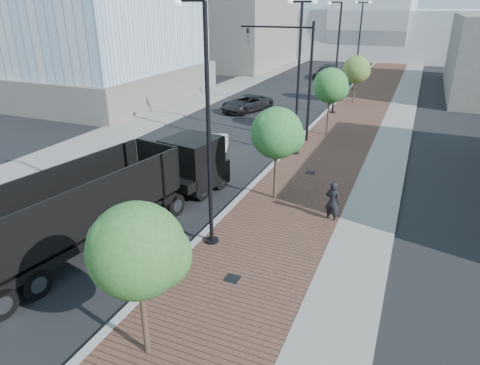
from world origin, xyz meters
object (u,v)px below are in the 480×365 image
at_px(dump_truck, 146,188).
at_px(dark_car_mid, 247,103).
at_px(pedestrian, 333,202).
at_px(white_sedan, 213,147).

relative_size(dump_truck, dark_car_mid, 2.62).
distance_m(dump_truck, dark_car_mid, 21.19).
distance_m(dump_truck, pedestrian, 8.32).
relative_size(white_sedan, pedestrian, 2.21).
bearing_deg(dump_truck, white_sedan, 104.86).
bearing_deg(pedestrian, white_sedan, -20.24).
xyz_separation_m(dark_car_mid, pedestrian, (11.43, -18.09, 0.23)).
distance_m(dump_truck, white_sedan, 8.43).
relative_size(dark_car_mid, pedestrian, 2.74).
height_order(dark_car_mid, pedestrian, pedestrian).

